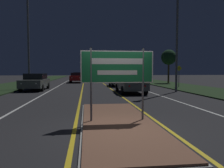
{
  "coord_description": "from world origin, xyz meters",
  "views": [
    {
      "loc": [
        -1.05,
        -6.28,
        1.76
      ],
      "look_at": [
        0.0,
        2.43,
        1.23
      ],
      "focal_mm": 35.0,
      "sensor_mm": 36.0,
      "label": 1
    }
  ],
  "objects_px": {
    "car_receding_1": "(119,79)",
    "car_approaching_2": "(78,75)",
    "streetlight_right_near": "(177,10)",
    "car_receding_0": "(131,83)",
    "streetlight_left_near": "(28,22)",
    "highway_sign": "(117,69)",
    "car_approaching_0": "(35,81)",
    "warning_sign": "(179,74)",
    "car_approaching_1": "(77,77)",
    "car_receding_2": "(123,77)",
    "car_receding_3": "(100,75)"
  },
  "relations": [
    {
      "from": "streetlight_left_near",
      "to": "car_receding_2",
      "type": "distance_m",
      "value": 21.28
    },
    {
      "from": "car_approaching_2",
      "to": "car_receding_1",
      "type": "bearing_deg",
      "value": -76.03
    },
    {
      "from": "streetlight_right_near",
      "to": "car_approaching_2",
      "type": "height_order",
      "value": "streetlight_right_near"
    },
    {
      "from": "streetlight_left_near",
      "to": "car_approaching_2",
      "type": "xyz_separation_m",
      "value": [
        3.59,
        25.24,
        -5.56
      ]
    },
    {
      "from": "car_approaching_2",
      "to": "car_receding_2",
      "type": "bearing_deg",
      "value": -45.67
    },
    {
      "from": "car_receding_0",
      "to": "car_receding_2",
      "type": "xyz_separation_m",
      "value": [
        3.06,
        21.06,
        -0.03
      ]
    },
    {
      "from": "highway_sign",
      "to": "car_approaching_0",
      "type": "height_order",
      "value": "highway_sign"
    },
    {
      "from": "car_receding_1",
      "to": "streetlight_left_near",
      "type": "bearing_deg",
      "value": -160.69
    },
    {
      "from": "car_approaching_0",
      "to": "car_approaching_2",
      "type": "distance_m",
      "value": 26.26
    },
    {
      "from": "car_approaching_1",
      "to": "car_approaching_2",
      "type": "bearing_deg",
      "value": 91.55
    },
    {
      "from": "highway_sign",
      "to": "streetlight_right_near",
      "type": "height_order",
      "value": "streetlight_right_near"
    },
    {
      "from": "car_receding_3",
      "to": "warning_sign",
      "type": "distance_m",
      "value": 30.1
    },
    {
      "from": "car_receding_0",
      "to": "car_receding_1",
      "type": "height_order",
      "value": "car_receding_1"
    },
    {
      "from": "car_receding_1",
      "to": "car_approaching_2",
      "type": "height_order",
      "value": "car_receding_1"
    },
    {
      "from": "streetlight_left_near",
      "to": "streetlight_right_near",
      "type": "distance_m",
      "value": 13.47
    },
    {
      "from": "car_receding_0",
      "to": "car_receding_3",
      "type": "distance_m",
      "value": 33.94
    },
    {
      "from": "highway_sign",
      "to": "car_approaching_0",
      "type": "distance_m",
      "value": 14.57
    },
    {
      "from": "highway_sign",
      "to": "streetlight_right_near",
      "type": "distance_m",
      "value": 13.02
    },
    {
      "from": "streetlight_left_near",
      "to": "car_receding_1",
      "type": "bearing_deg",
      "value": 19.31
    },
    {
      "from": "car_approaching_0",
      "to": "warning_sign",
      "type": "xyz_separation_m",
      "value": [
        14.16,
        0.98,
        0.64
      ]
    },
    {
      "from": "streetlight_left_near",
      "to": "streetlight_right_near",
      "type": "bearing_deg",
      "value": -17.63
    },
    {
      "from": "car_receding_1",
      "to": "car_approaching_2",
      "type": "xyz_separation_m",
      "value": [
        -5.49,
        22.06,
        0.0
      ]
    },
    {
      "from": "streetlight_right_near",
      "to": "car_receding_0",
      "type": "bearing_deg",
      "value": -175.64
    },
    {
      "from": "car_approaching_0",
      "to": "car_approaching_1",
      "type": "distance_m",
      "value": 12.85
    },
    {
      "from": "car_approaching_0",
      "to": "car_receding_2",
      "type": "bearing_deg",
      "value": 57.47
    },
    {
      "from": "car_receding_2",
      "to": "car_approaching_1",
      "type": "relative_size",
      "value": 1.05
    },
    {
      "from": "car_receding_0",
      "to": "warning_sign",
      "type": "relative_size",
      "value": 2.13
    },
    {
      "from": "streetlight_right_near",
      "to": "car_receding_0",
      "type": "relative_size",
      "value": 2.34
    },
    {
      "from": "streetlight_left_near",
      "to": "car_receding_1",
      "type": "xyz_separation_m",
      "value": [
        9.08,
        3.18,
        -5.56
      ]
    },
    {
      "from": "car_approaching_1",
      "to": "car_receding_1",
      "type": "bearing_deg",
      "value": -58.62
    },
    {
      "from": "car_receding_2",
      "to": "warning_sign",
      "type": "distance_m",
      "value": 16.85
    },
    {
      "from": "highway_sign",
      "to": "car_receding_2",
      "type": "relative_size",
      "value": 0.51
    },
    {
      "from": "car_receding_1",
      "to": "car_receding_3",
      "type": "distance_m",
      "value": 26.38
    },
    {
      "from": "car_approaching_0",
      "to": "warning_sign",
      "type": "relative_size",
      "value": 2.13
    },
    {
      "from": "car_approaching_2",
      "to": "streetlight_left_near",
      "type": "bearing_deg",
      "value": -98.11
    },
    {
      "from": "car_approaching_1",
      "to": "warning_sign",
      "type": "height_order",
      "value": "warning_sign"
    },
    {
      "from": "highway_sign",
      "to": "car_approaching_2",
      "type": "relative_size",
      "value": 0.51
    },
    {
      "from": "streetlight_right_near",
      "to": "warning_sign",
      "type": "distance_m",
      "value": 7.07
    },
    {
      "from": "streetlight_right_near",
      "to": "car_receding_3",
      "type": "xyz_separation_m",
      "value": [
        -4.09,
        33.64,
        -5.93
      ]
    },
    {
      "from": "car_receding_1",
      "to": "car_approaching_2",
      "type": "bearing_deg",
      "value": 103.97
    },
    {
      "from": "warning_sign",
      "to": "car_receding_2",
      "type": "bearing_deg",
      "value": 100.14
    },
    {
      "from": "car_receding_0",
      "to": "highway_sign",
      "type": "bearing_deg",
      "value": -104.23
    },
    {
      "from": "car_receding_0",
      "to": "car_receding_2",
      "type": "bearing_deg",
      "value": 81.74
    },
    {
      "from": "car_receding_2",
      "to": "car_receding_3",
      "type": "bearing_deg",
      "value": 104.0
    },
    {
      "from": "car_receding_0",
      "to": "car_approaching_1",
      "type": "xyz_separation_m",
      "value": [
        -4.93,
        15.95,
        0.04
      ]
    },
    {
      "from": "car_receding_1",
      "to": "car_approaching_0",
      "type": "height_order",
      "value": "car_approaching_0"
    },
    {
      "from": "car_approaching_0",
      "to": "car_approaching_1",
      "type": "relative_size",
      "value": 1.05
    },
    {
      "from": "streetlight_left_near",
      "to": "car_approaching_1",
      "type": "bearing_deg",
      "value": 71.09
    },
    {
      "from": "car_receding_1",
      "to": "car_receding_2",
      "type": "xyz_separation_m",
      "value": [
        2.87,
        13.5,
        -0.05
      ]
    },
    {
      "from": "car_receding_3",
      "to": "car_receding_2",
      "type": "bearing_deg",
      "value": -76.0
    }
  ]
}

